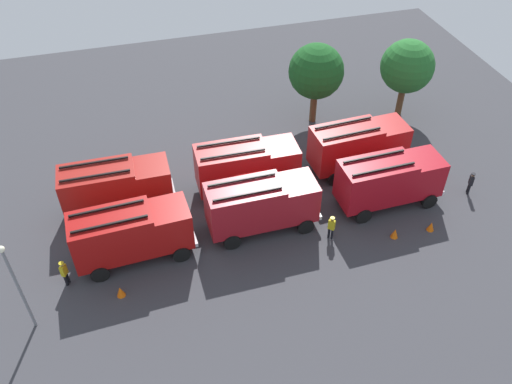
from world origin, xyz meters
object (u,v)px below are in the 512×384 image
(fire_truck_0, at_px, (131,232))
(tree_1, at_px, (407,67))
(fire_truck_1, at_px, (261,204))
(lamppost, at_px, (16,282))
(traffic_cone_2, at_px, (120,291))
(tree_0, at_px, (316,72))
(firefighter_2, at_px, (64,272))
(traffic_cone_0, at_px, (395,233))
(fire_truck_4, at_px, (246,165))
(fire_truck_2, at_px, (389,179))
(fire_truck_5, at_px, (358,145))
(traffic_cone_1, at_px, (431,226))
(firefighter_0, at_px, (101,174))
(firefighter_3, at_px, (471,182))
(firefighter_1, at_px, (331,227))
(fire_truck_3, at_px, (116,186))

(fire_truck_0, bearing_deg, tree_1, 20.81)
(fire_truck_1, bearing_deg, fire_truck_0, -178.43)
(fire_truck_0, bearing_deg, lamppost, -151.72)
(traffic_cone_2, bearing_deg, fire_truck_0, 67.37)
(fire_truck_1, height_order, tree_0, tree_0)
(lamppost, bearing_deg, firefighter_2, 54.61)
(traffic_cone_0, bearing_deg, fire_truck_0, 170.02)
(traffic_cone_2, bearing_deg, lamppost, -170.80)
(fire_truck_4, xyz_separation_m, tree_0, (7.48, 6.87, 2.37))
(fire_truck_2, height_order, lamppost, lamppost)
(fire_truck_2, relative_size, fire_truck_5, 0.99)
(fire_truck_0, bearing_deg, traffic_cone_1, -11.69)
(fire_truck_4, bearing_deg, firefighter_0, 162.84)
(fire_truck_4, xyz_separation_m, tree_1, (14.76, 5.81, 2.28))
(fire_truck_0, relative_size, fire_truck_5, 1.00)
(firefighter_3, relative_size, tree_0, 0.26)
(firefighter_1, relative_size, lamppost, 0.28)
(tree_1, bearing_deg, fire_truck_1, -146.59)
(firefighter_2, relative_size, tree_1, 0.28)
(fire_truck_0, height_order, firefighter_1, fire_truck_0)
(firefighter_3, distance_m, traffic_cone_1, 5.10)
(firefighter_1, distance_m, firefighter_2, 16.34)
(firefighter_3, height_order, traffic_cone_1, firefighter_3)
(fire_truck_1, height_order, traffic_cone_0, fire_truck_1)
(fire_truck_3, relative_size, firefighter_2, 3.93)
(fire_truck_1, xyz_separation_m, firefighter_0, (-9.66, 7.25, -1.14))
(tree_1, bearing_deg, fire_truck_5, -138.32)
(fire_truck_2, relative_size, traffic_cone_1, 10.71)
(tree_1, bearing_deg, firefighter_2, -157.66)
(fire_truck_0, bearing_deg, fire_truck_4, 24.53)
(firefighter_3, xyz_separation_m, traffic_cone_1, (-4.36, -2.55, -0.66))
(tree_1, bearing_deg, traffic_cone_0, -117.84)
(fire_truck_0, distance_m, fire_truck_2, 17.03)
(fire_truck_2, distance_m, tree_0, 11.24)
(tree_1, relative_size, traffic_cone_1, 9.72)
(fire_truck_4, height_order, tree_1, tree_1)
(fire_truck_2, distance_m, fire_truck_3, 18.05)
(lamppost, bearing_deg, traffic_cone_2, 9.20)
(firefighter_0, distance_m, traffic_cone_0, 20.53)
(fire_truck_3, xyz_separation_m, lamppost, (-5.39, -8.06, 1.58))
(firefighter_2, bearing_deg, fire_truck_4, 52.38)
(fire_truck_0, bearing_deg, fire_truck_5, 11.93)
(fire_truck_2, height_order, tree_1, tree_1)
(firefighter_1, xyz_separation_m, firefighter_2, (-16.32, 0.74, 0.03))
(fire_truck_0, height_order, lamppost, lamppost)
(tree_0, height_order, traffic_cone_0, tree_0)
(fire_truck_1, distance_m, traffic_cone_0, 8.81)
(fire_truck_3, bearing_deg, firefighter_1, -25.66)
(fire_truck_3, xyz_separation_m, tree_1, (23.56, 5.61, 2.28))
(traffic_cone_2, bearing_deg, fire_truck_5, 22.00)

